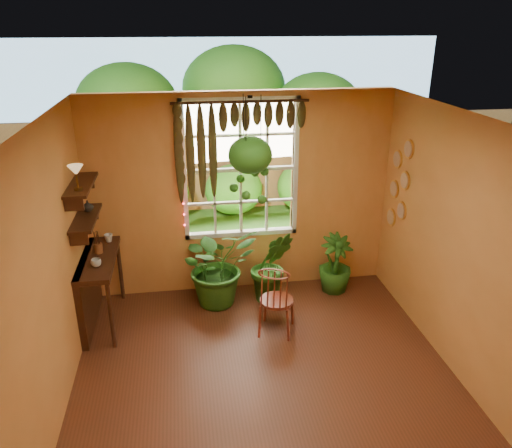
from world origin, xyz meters
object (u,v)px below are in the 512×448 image
(potted_plant_mid, at_px, (272,266))
(hanging_basket, at_px, (250,160))
(windsor_chair, at_px, (276,310))
(counter_ledge, at_px, (92,283))
(potted_plant_left, at_px, (218,265))

(potted_plant_mid, relative_size, hanging_basket, 0.77)
(windsor_chair, relative_size, potted_plant_mid, 1.06)
(counter_ledge, height_order, hanging_basket, hanging_basket)
(windsor_chair, xyz_separation_m, hanging_basket, (-0.18, 0.83, 1.62))
(potted_plant_mid, bearing_deg, windsor_chair, -96.45)
(potted_plant_left, height_order, hanging_basket, hanging_basket)
(potted_plant_left, distance_m, hanging_basket, 1.45)
(potted_plant_mid, bearing_deg, counter_ledge, -174.67)
(counter_ledge, relative_size, potted_plant_mid, 1.19)
(potted_plant_mid, height_order, hanging_basket, hanging_basket)
(potted_plant_left, xyz_separation_m, hanging_basket, (0.43, 0.03, 1.38))
(counter_ledge, distance_m, potted_plant_mid, 2.26)
(potted_plant_mid, bearing_deg, hanging_basket, 163.69)
(potted_plant_left, bearing_deg, counter_ledge, -170.45)
(counter_ledge, xyz_separation_m, windsor_chair, (2.17, -0.54, -0.24))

